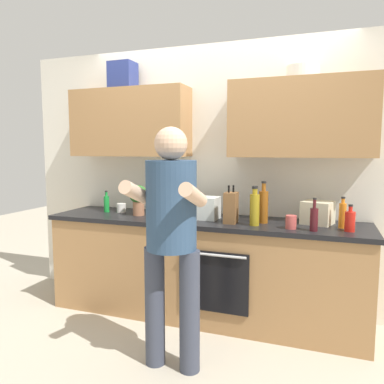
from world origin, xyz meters
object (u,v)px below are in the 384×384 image
(bottle_wine, at_px, (314,219))
(potted_herb, at_px, (138,198))
(cup_ceramic, at_px, (291,222))
(cup_coffee, at_px, (121,208))
(knife_block, at_px, (231,208))
(bottle_soda, at_px, (107,203))
(bottle_juice, at_px, (342,215))
(bottle_hotsauce, at_px, (350,221))
(bottle_syrup, at_px, (263,206))
(mixing_bowl, at_px, (169,211))
(bottle_oil, at_px, (255,208))
(grocery_bag_produce, at_px, (204,208))
(person_standing, at_px, (171,229))
(grocery_bag_rice, at_px, (318,213))

(bottle_wine, bearing_deg, potted_herb, 174.22)
(bottle_wine, height_order, cup_ceramic, bottle_wine)
(cup_coffee, height_order, potted_herb, potted_herb)
(knife_block, bearing_deg, cup_ceramic, -7.22)
(bottle_soda, distance_m, knife_block, 1.30)
(bottle_juice, xyz_separation_m, bottle_hotsauce, (0.05, -0.11, -0.02))
(bottle_syrup, xyz_separation_m, mixing_bowl, (-0.89, 0.07, -0.10))
(bottle_oil, height_order, knife_block, bottle_oil)
(cup_ceramic, height_order, mixing_bowl, cup_ceramic)
(bottle_hotsauce, distance_m, grocery_bag_produce, 1.20)
(bottle_syrup, xyz_separation_m, cup_ceramic, (0.24, -0.16, -0.09))
(bottle_syrup, bearing_deg, potted_herb, -178.74)
(person_standing, height_order, knife_block, person_standing)
(potted_herb, xyz_separation_m, grocery_bag_rice, (1.59, 0.14, -0.07))
(bottle_oil, distance_m, mixing_bowl, 0.86)
(grocery_bag_produce, bearing_deg, bottle_juice, -0.68)
(person_standing, xyz_separation_m, bottle_wine, (0.89, 0.66, 0.01))
(grocery_bag_rice, bearing_deg, bottle_syrup, -165.52)
(bottle_juice, distance_m, bottle_oil, 0.68)
(bottle_soda, bearing_deg, cup_ceramic, -6.13)
(bottle_soda, xyz_separation_m, bottle_juice, (2.16, -0.03, 0.02))
(bottle_oil, relative_size, cup_coffee, 3.62)
(bottle_wine, bearing_deg, person_standing, -143.49)
(person_standing, relative_size, cup_ceramic, 15.80)
(bottle_soda, xyz_separation_m, bottle_hotsauce, (2.21, -0.14, -0.00))
(bottle_hotsauce, bearing_deg, cup_coffee, 175.09)
(potted_herb, bearing_deg, bottle_hotsauce, -2.56)
(cup_coffee, xyz_separation_m, potted_herb, (0.24, -0.10, 0.12))
(cup_coffee, bearing_deg, grocery_bag_rice, 1.29)
(bottle_juice, height_order, cup_ceramic, bottle_juice)
(bottle_hotsauce, bearing_deg, mixing_bowl, 173.63)
(bottle_hotsauce, height_order, mixing_bowl, bottle_hotsauce)
(grocery_bag_rice, bearing_deg, bottle_hotsauce, -42.81)
(bottle_wine, relative_size, potted_herb, 0.89)
(bottle_soda, distance_m, cup_ceramic, 1.80)
(potted_herb, bearing_deg, bottle_oil, -5.27)
(bottle_wine, bearing_deg, bottle_oil, 173.00)
(bottle_oil, xyz_separation_m, bottle_syrup, (0.05, 0.13, 0.00))
(bottle_soda, xyz_separation_m, cup_coffee, (0.14, 0.04, -0.04))
(bottle_syrup, distance_m, knife_block, 0.27)
(bottle_soda, xyz_separation_m, potted_herb, (0.39, -0.06, 0.08))
(cup_ceramic, bearing_deg, bottle_syrup, 146.98)
(bottle_syrup, xyz_separation_m, grocery_bag_produce, (-0.53, 0.02, -0.05))
(bottle_syrup, xyz_separation_m, knife_block, (-0.25, -0.09, -0.01))
(bottle_hotsauce, distance_m, bottle_oil, 0.72)
(bottle_syrup, distance_m, mixing_bowl, 0.90)
(mixing_bowl, distance_m, potted_herb, 0.31)
(bottle_syrup, relative_size, potted_herb, 1.24)
(mixing_bowl, distance_m, knife_block, 0.66)
(cup_ceramic, relative_size, knife_block, 0.33)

